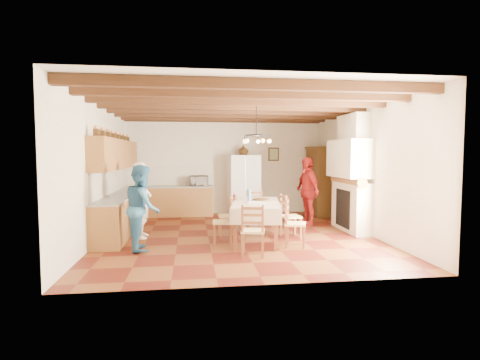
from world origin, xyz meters
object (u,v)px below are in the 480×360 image
Objects in this scene: refrigerator at (243,185)px; chair_left_near at (222,221)px; chair_end_near at (253,230)px; chair_right_near at (295,223)px; dining_table at (256,206)px; person_woman_blue at (142,207)px; hutch at (318,181)px; chair_left_far at (227,215)px; chair_end_far at (255,210)px; microwave at (199,181)px; chair_right_far at (291,216)px; person_woman_red at (307,191)px; person_man at (142,200)px.

refrigerator is 1.90× the size of chair_left_near.
refrigerator is 4.71m from chair_end_near.
refrigerator is at bearing -84.08° from chair_end_near.
chair_right_near is at bearing -88.44° from refrigerator.
person_woman_blue reaches higher than dining_table.
person_woman_blue is at bearing -145.94° from hutch.
chair_end_far is (0.75, 0.59, 0.00)m from chair_left_far.
person_woman_blue is 4.12m from microwave.
refrigerator is 1.90× the size of chair_right_far.
hutch is at bearing 40.60° from chair_end_far.
chair_right_near is at bearing -72.28° from chair_end_far.
dining_table is 2.29m from person_woman_red.
hutch is at bearing -11.54° from microwave.
dining_table is 2.36m from person_woman_blue.
dining_table is 1.25m from chair_end_near.
hutch is at bearing -6.35° from chair_right_near.
chair_left_near is at bearing -13.24° from chair_left_far.
chair_right_far and chair_end_near have the same top height.
person_woman_red is at bearing 130.50° from chair_left_near.
chair_end_near is at bearing -124.67° from hutch.
person_man reaches higher than chair_right_far.
microwave is (-2.77, 1.88, 0.16)m from person_woman_red.
person_woman_red reaches higher than chair_end_far.
chair_left_near is at bearing -86.96° from microwave.
microwave is at bearing 169.74° from hutch.
person_woman_blue is at bearing -60.43° from chair_left_far.
chair_end_near is at bearing 28.96° from chair_left_near.
hutch reaches higher than person_woman_blue.
refrigerator reaches higher than chair_end_near.
chair_left_far is 1.00× the size of chair_end_near.
chair_left_far is at bearing -142.75° from hutch.
chair_left_near is 1.00× the size of chair_right_near.
person_woman_red is at bearing -3.69° from chair_right_near.
dining_table is at bearing 109.00° from chair_left_near.
chair_right_near is 0.88m from chair_right_far.
hutch reaches higher than chair_end_far.
chair_end_far is 0.57× the size of person_man.
microwave reaches higher than chair_left_far.
chair_left_near is 1.63m from person_woman_blue.
hutch is 4.97m from chair_end_near.
chair_left_far is 1.00× the size of chair_end_far.
chair_right_near is 1.82m from chair_end_far.
chair_right_far is 1.09m from chair_end_far.
chair_left_far is (-0.78, -2.94, -0.43)m from refrigerator.
hutch is 2.94m from chair_end_far.
chair_end_far is 2.71m from person_man.
hutch is 2.16× the size of chair_right_near.
refrigerator reaches higher than chair_end_far.
person_man reaches higher than chair_right_near.
person_woman_blue is (-2.49, -1.59, 0.35)m from chair_end_far.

